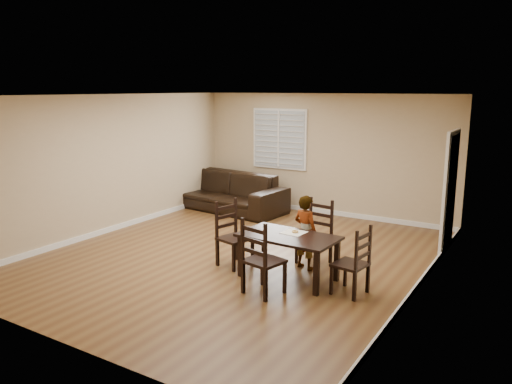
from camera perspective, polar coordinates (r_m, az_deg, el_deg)
ground at (r=8.59m, az=-2.15°, el=-7.32°), size 7.00×7.00×0.00m
room at (r=8.31m, az=-1.36°, el=4.84°), size 6.04×7.04×2.72m
dining_table at (r=7.45m, az=3.73°, el=-5.61°), size 1.48×0.88×0.68m
chair_near at (r=8.27m, az=7.13°, el=-4.72°), size 0.53×0.51×1.05m
chair_far at (r=6.86m, az=0.17°, el=-7.96°), size 0.58×0.55×1.09m
chair_left at (r=8.10m, az=-3.05°, el=-4.95°), size 0.54×0.57×1.06m
chair_right at (r=7.02m, az=11.58°, el=-8.15°), size 0.47×0.50×0.98m
child at (r=7.89m, az=5.68°, el=-4.60°), size 0.49×0.38×1.19m
napkin at (r=7.56m, az=4.37°, el=-4.63°), size 0.35×0.35×0.00m
donut at (r=7.55m, az=4.49°, el=-4.50°), size 0.10×0.10×0.04m
sofa at (r=11.75m, az=-3.56°, el=0.10°), size 3.08×1.47×0.87m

